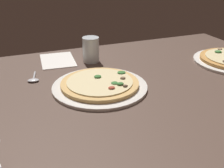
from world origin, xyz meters
TOP-DOWN VIEW (x-y plane):
  - dining_table at (0.00, 0.00)cm, footprint 150.00×110.00cm
  - pizza_main at (5.15, -9.25)cm, footprint 32.23×32.23cm
  - water_glass at (-0.20, -34.95)cm, footprint 6.93×6.93cm
  - paper_menu at (13.07, -41.32)cm, footprint 15.40×20.33cm
  - spoon at (25.36, -23.93)cm, footprint 4.49×9.88cm

SIDE VIEW (x-z plane):
  - dining_table at x=0.00cm, z-range 0.00..4.00cm
  - paper_menu at x=13.07cm, z-range 4.00..4.30cm
  - spoon at x=25.36cm, z-range 3.96..4.96cm
  - pizza_main at x=5.15cm, z-range 3.44..6.84cm
  - water_glass at x=-0.20cm, z-range 3.23..13.68cm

